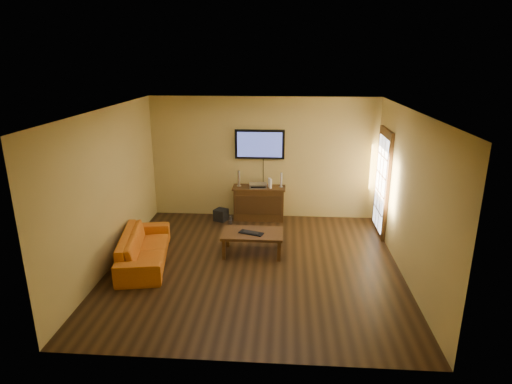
# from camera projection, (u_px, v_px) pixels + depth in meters

# --- Properties ---
(ground_plane) EXTENTS (5.00, 5.00, 0.00)m
(ground_plane) POSITION_uv_depth(u_px,v_px,m) (255.00, 265.00, 7.51)
(ground_plane) COLOR black
(ground_plane) RESTS_ON ground
(room_walls) EXTENTS (5.00, 5.00, 5.00)m
(room_walls) POSITION_uv_depth(u_px,v_px,m) (257.00, 164.00, 7.60)
(room_walls) COLOR tan
(room_walls) RESTS_ON ground
(french_door) EXTENTS (0.07, 1.02, 2.22)m
(french_door) POSITION_uv_depth(u_px,v_px,m) (382.00, 184.00, 8.65)
(french_door) COLOR #37200C
(french_door) RESTS_ON ground
(media_console) EXTENTS (1.16, 0.44, 0.75)m
(media_console) POSITION_uv_depth(u_px,v_px,m) (259.00, 203.00, 9.56)
(media_console) COLOR #37200C
(media_console) RESTS_ON ground
(television) EXTENTS (1.09, 0.08, 0.64)m
(television) POSITION_uv_depth(u_px,v_px,m) (260.00, 144.00, 9.35)
(television) COLOR black
(television) RESTS_ON ground
(coffee_table) EXTENTS (1.11, 0.67, 0.42)m
(coffee_table) POSITION_uv_depth(u_px,v_px,m) (253.00, 235.00, 7.86)
(coffee_table) COLOR #37200C
(coffee_table) RESTS_ON ground
(sofa) EXTENTS (0.90, 1.97, 0.74)m
(sofa) POSITION_uv_depth(u_px,v_px,m) (144.00, 243.00, 7.53)
(sofa) COLOR #C96516
(sofa) RESTS_ON ground
(speaker_left) EXTENTS (0.10, 0.10, 0.35)m
(speaker_left) POSITION_uv_depth(u_px,v_px,m) (239.00, 179.00, 9.47)
(speaker_left) COLOR silver
(speaker_left) RESTS_ON media_console
(speaker_right) EXTENTS (0.09, 0.09, 0.33)m
(speaker_right) POSITION_uv_depth(u_px,v_px,m) (281.00, 180.00, 9.41)
(speaker_right) COLOR silver
(speaker_right) RESTS_ON media_console
(av_receiver) EXTENTS (0.40, 0.31, 0.09)m
(av_receiver) POSITION_uv_depth(u_px,v_px,m) (258.00, 185.00, 9.41)
(av_receiver) COLOR silver
(av_receiver) RESTS_ON media_console
(game_console) EXTENTS (0.09, 0.16, 0.21)m
(game_console) POSITION_uv_depth(u_px,v_px,m) (270.00, 183.00, 9.37)
(game_console) COLOR white
(game_console) RESTS_ON media_console
(subwoofer) EXTENTS (0.34, 0.34, 0.26)m
(subwoofer) POSITION_uv_depth(u_px,v_px,m) (221.00, 215.00, 9.55)
(subwoofer) COLOR black
(subwoofer) RESTS_ON ground
(bottle) EXTENTS (0.07, 0.07, 0.20)m
(bottle) POSITION_uv_depth(u_px,v_px,m) (230.00, 220.00, 9.36)
(bottle) COLOR white
(bottle) RESTS_ON ground
(keyboard) EXTENTS (0.47, 0.30, 0.03)m
(keyboard) POSITION_uv_depth(u_px,v_px,m) (251.00, 233.00, 7.79)
(keyboard) COLOR black
(keyboard) RESTS_ON coffee_table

